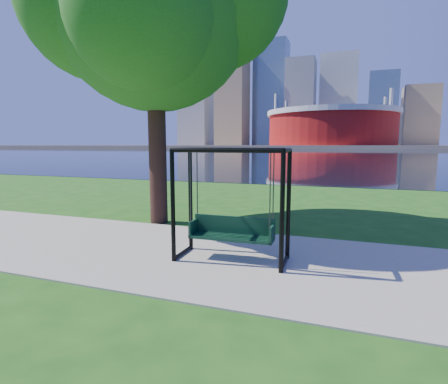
% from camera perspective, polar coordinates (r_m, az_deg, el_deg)
% --- Properties ---
extents(ground, '(900.00, 900.00, 0.00)m').
position_cam_1_polar(ground, '(7.35, -1.78, -9.23)').
color(ground, '#1E5114').
rests_on(ground, ground).
extents(path, '(120.00, 4.00, 0.03)m').
position_cam_1_polar(path, '(6.90, -3.33, -10.24)').
color(path, '#9E937F').
rests_on(path, ground).
extents(river, '(900.00, 180.00, 0.02)m').
position_cam_1_polar(river, '(108.59, 18.57, 6.15)').
color(river, black).
rests_on(river, ground).
extents(far_bank, '(900.00, 228.00, 2.00)m').
position_cam_1_polar(far_bank, '(312.55, 19.51, 7.02)').
color(far_bank, '#937F60').
rests_on(far_bank, ground).
extents(stadium, '(83.00, 83.00, 32.00)m').
position_cam_1_polar(stadium, '(242.17, 17.11, 10.20)').
color(stadium, maroon).
rests_on(stadium, far_bank).
extents(skyline, '(392.00, 66.00, 96.50)m').
position_cam_1_polar(skyline, '(327.74, 19.04, 13.17)').
color(skyline, gray).
rests_on(skyline, far_bank).
extents(swing, '(2.07, 0.96, 2.09)m').
position_cam_1_polar(swing, '(6.39, 1.28, -2.50)').
color(swing, black).
rests_on(swing, ground).
extents(park_tree, '(6.68, 6.04, 8.30)m').
position_cam_1_polar(park_tree, '(10.42, -11.50, 27.89)').
color(park_tree, black).
rests_on(park_tree, ground).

